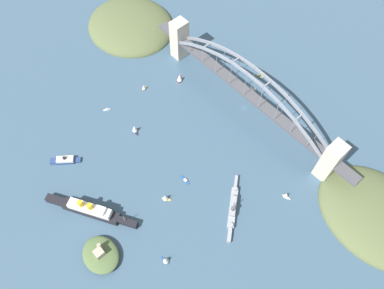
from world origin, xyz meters
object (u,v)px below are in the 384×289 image
at_px(small_boat_4, 107,109).
at_px(small_boat_6, 144,87).
at_px(naval_cruiser, 233,208).
at_px(harbor_ferry_steamer, 65,160).
at_px(small_boat_2, 165,197).
at_px(fort_island_mid_harbor, 101,255).
at_px(small_boat_8, 135,129).
at_px(seaplane_taxiing_near_bridge, 253,90).
at_px(small_boat_1, 166,260).
at_px(small_boat_7, 180,78).
at_px(small_boat_3, 286,195).
at_px(seaplane_second_in_formation, 261,75).
at_px(harbor_arch_bridge, 247,92).
at_px(ocean_liner, 90,210).
at_px(small_boat_5, 185,180).

height_order(small_boat_4, small_boat_6, small_boat_6).
relative_size(naval_cruiser, small_boat_4, 7.50).
relative_size(harbor_ferry_steamer, small_boat_2, 2.84).
bearing_deg(fort_island_mid_harbor, small_boat_8, -50.46).
distance_m(seaplane_taxiing_near_bridge, small_boat_8, 143.41).
bearing_deg(small_boat_2, seaplane_taxiing_near_bridge, -77.70).
bearing_deg(small_boat_2, small_boat_1, 140.21).
distance_m(small_boat_2, small_boat_6, 140.54).
relative_size(small_boat_2, small_boat_7, 0.86).
height_order(seaplane_taxiing_near_bridge, small_boat_3, small_boat_3).
height_order(fort_island_mid_harbor, small_boat_3, fort_island_mid_harbor).
distance_m(seaplane_second_in_formation, small_boat_1, 240.70).
bearing_deg(seaplane_taxiing_near_bridge, harbor_ferry_steamer, 72.50).
xyz_separation_m(small_boat_2, small_boat_6, (121.94, -69.85, -0.88)).
relative_size(seaplane_second_in_formation, small_boat_6, 1.23).
height_order(small_boat_1, small_boat_4, small_boat_1).
bearing_deg(small_boat_7, small_boat_1, 135.49).
distance_m(seaplane_taxiing_near_bridge, small_boat_2, 165.38).
distance_m(harbor_arch_bridge, small_boat_7, 86.14).
bearing_deg(seaplane_taxiing_near_bridge, harbor_arch_bridge, 111.67).
xyz_separation_m(small_boat_6, small_boat_8, (-39.19, 43.55, 1.48)).
xyz_separation_m(seaplane_taxiing_near_bridge, small_boat_2, (-35.23, 161.57, 2.56)).
distance_m(harbor_arch_bridge, small_boat_3, 115.24).
bearing_deg(small_boat_3, harbor_ferry_steamer, 37.75).
distance_m(harbor_arch_bridge, small_boat_4, 156.57).
bearing_deg(small_boat_2, seaplane_second_in_formation, -76.62).
relative_size(harbor_ferry_steamer, seaplane_second_in_formation, 2.87).
height_order(naval_cruiser, small_boat_8, naval_cruiser).
relative_size(harbor_arch_bridge, fort_island_mid_harbor, 7.65).
xyz_separation_m(seaplane_taxiing_near_bridge, small_boat_6, (86.71, 91.71, 1.68)).
relative_size(harbor_arch_bridge, small_boat_3, 31.39).
distance_m(ocean_liner, fort_island_mid_harbor, 43.83).
distance_m(ocean_liner, seaplane_taxiing_near_bridge, 222.82).
height_order(naval_cruiser, small_boat_7, naval_cruiser).
xyz_separation_m(seaplane_second_in_formation, small_boat_2, (-44.06, 185.26, 2.68)).
height_order(harbor_arch_bridge, small_boat_7, harbor_arch_bridge).
bearing_deg(small_boat_7, fort_island_mid_harbor, 119.83).
xyz_separation_m(naval_cruiser, small_boat_7, (154.66, -67.58, 2.03)).
height_order(small_boat_1, small_boat_7, small_boat_7).
height_order(small_boat_4, small_boat_5, small_boat_4).
bearing_deg(naval_cruiser, harbor_ferry_steamer, 30.77).
relative_size(small_boat_5, small_boat_6, 1.52).
bearing_deg(small_boat_2, harbor_ferry_steamer, 25.92).
bearing_deg(seaplane_second_in_formation, small_boat_8, 76.32).
xyz_separation_m(ocean_liner, harbor_ferry_steamer, (64.55, -11.76, -3.82)).
distance_m(naval_cruiser, seaplane_taxiing_near_bridge, 147.78).
bearing_deg(ocean_liner, small_boat_4, -42.39).
relative_size(naval_cruiser, small_boat_8, 4.91).
xyz_separation_m(harbor_arch_bridge, small_boat_4, (101.15, 116.53, -26.53)).
distance_m(small_boat_2, small_boat_7, 150.56).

